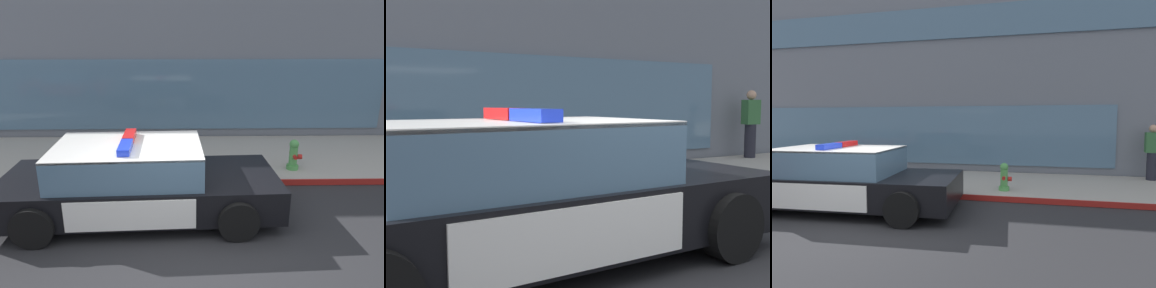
{
  "view_description": "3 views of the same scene",
  "coord_description": "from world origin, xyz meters",
  "views": [
    {
      "loc": [
        -0.19,
        -4.88,
        3.27
      ],
      "look_at": [
        -0.04,
        2.59,
        0.86
      ],
      "focal_mm": 32.65,
      "sensor_mm": 36.0,
      "label": 1
    },
    {
      "loc": [
        -2.77,
        -2.98,
        1.54
      ],
      "look_at": [
        0.26,
        2.48,
        0.98
      ],
      "focal_mm": 42.92,
      "sensor_mm": 36.0,
      "label": 2
    },
    {
      "loc": [
        2.86,
        -4.88,
        1.98
      ],
      "look_at": [
        1.46,
        1.92,
        1.43
      ],
      "focal_mm": 27.58,
      "sensor_mm": 36.0,
      "label": 3
    }
  ],
  "objects": [
    {
      "name": "fire_hydrant",
      "position": [
        2.36,
        2.81,
        0.5
      ],
      "size": [
        0.34,
        0.39,
        0.73
      ],
      "color": "#4C994C",
      "rests_on": "sidewalk"
    },
    {
      "name": "ground",
      "position": [
        0.0,
        0.0,
        0.0
      ],
      "size": [
        48.0,
        48.0,
        0.0
      ],
      "primitive_type": "plane",
      "color": "#262628"
    },
    {
      "name": "sidewalk",
      "position": [
        0.0,
        3.89,
        0.07
      ],
      "size": [
        48.0,
        3.36,
        0.15
      ],
      "primitive_type": "cube",
      "color": "#A39E93",
      "rests_on": "ground"
    },
    {
      "name": "curb_red_paint",
      "position": [
        0.0,
        2.2,
        0.08
      ],
      "size": [
        28.8,
        0.04,
        0.14
      ],
      "primitive_type": "cube",
      "color": "maroon",
      "rests_on": "ground"
    },
    {
      "name": "police_cruiser",
      "position": [
        -1.07,
        0.98,
        0.68
      ],
      "size": [
        5.02,
        2.26,
        1.49
      ],
      "rotation": [
        0.0,
        0.0,
        0.04
      ],
      "color": "black",
      "rests_on": "ground"
    },
    {
      "name": "pedestrian_on_sidewalk",
      "position": [
        6.71,
        5.08,
        1.01
      ],
      "size": [
        0.43,
        0.31,
        1.71
      ],
      "rotation": [
        0.0,
        0.0,
        1.43
      ],
      "color": "#23232D",
      "rests_on": "sidewalk"
    },
    {
      "name": "storefront_building",
      "position": [
        1.18,
        10.96,
        3.79
      ],
      "size": [
        25.71,
        10.76,
        7.57
      ],
      "color": "slate",
      "rests_on": "ground"
    }
  ]
}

